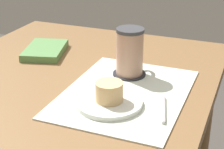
# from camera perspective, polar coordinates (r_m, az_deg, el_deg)

# --- Properties ---
(dining_table) EXTENTS (1.16, 0.84, 0.74)m
(dining_table) POSITION_cam_1_polar(r_m,az_deg,el_deg) (1.07, -9.03, -6.41)
(dining_table) COLOR brown
(dining_table) RESTS_ON ground_plane
(placemat) EXTENTS (0.42, 0.32, 0.00)m
(placemat) POSITION_cam_1_polar(r_m,az_deg,el_deg) (1.01, 2.10, -2.82)
(placemat) COLOR silver
(placemat) RESTS_ON dining_table
(pastry_plate) EXTENTS (0.17, 0.17, 0.01)m
(pastry_plate) POSITION_cam_1_polar(r_m,az_deg,el_deg) (0.95, -0.43, -4.30)
(pastry_plate) COLOR silver
(pastry_plate) RESTS_ON placemat
(pastry) EXTENTS (0.07, 0.07, 0.05)m
(pastry) POSITION_cam_1_polar(r_m,az_deg,el_deg) (0.93, -0.43, -2.63)
(pastry) COLOR #E5BC7F
(pastry) RESTS_ON pastry_plate
(coffee_coaster) EXTENTS (0.10, 0.10, 0.00)m
(coffee_coaster) POSITION_cam_1_polar(r_m,az_deg,el_deg) (1.12, 2.65, 0.10)
(coffee_coaster) COLOR #232328
(coffee_coaster) RESTS_ON placemat
(coffee_mug) EXTENTS (0.11, 0.08, 0.14)m
(coffee_mug) POSITION_cam_1_polar(r_m,az_deg,el_deg) (1.09, 2.76, 3.58)
(coffee_mug) COLOR tan
(coffee_mug) RESTS_ON coffee_coaster
(teaspoon) EXTENTS (0.13, 0.04, 0.01)m
(teaspoon) POSITION_cam_1_polar(r_m,az_deg,el_deg) (0.93, 7.89, -5.23)
(teaspoon) COLOR silver
(teaspoon) RESTS_ON placemat
(small_book) EXTENTS (0.21, 0.17, 0.02)m
(small_book) POSITION_cam_1_polar(r_m,az_deg,el_deg) (1.31, -10.15, 3.66)
(small_book) COLOR #598C4C
(small_book) RESTS_ON dining_table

